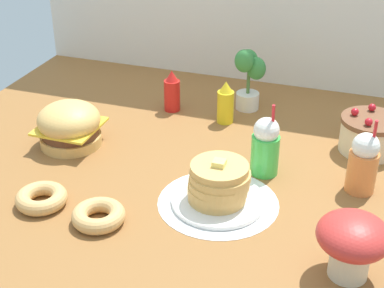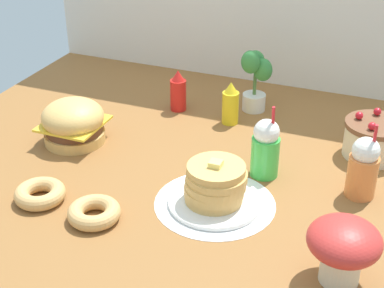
% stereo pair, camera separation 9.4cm
% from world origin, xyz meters
% --- Properties ---
extents(ground_plane, '(2.19, 1.90, 0.02)m').
position_xyz_m(ground_plane, '(0.00, 0.00, -0.01)').
color(ground_plane, brown).
extents(doily_mat, '(0.40, 0.40, 0.00)m').
position_xyz_m(doily_mat, '(0.14, -0.12, 0.00)').
color(doily_mat, white).
rests_on(doily_mat, ground_plane).
extents(burger, '(0.24, 0.24, 0.18)m').
position_xyz_m(burger, '(-0.52, 0.08, 0.08)').
color(burger, '#DBA859').
rests_on(burger, ground_plane).
extents(pancake_stack, '(0.31, 0.31, 0.16)m').
position_xyz_m(pancake_stack, '(0.14, -0.12, 0.07)').
color(pancake_stack, white).
rests_on(pancake_stack, doily_mat).
extents(layer_cake, '(0.23, 0.23, 0.17)m').
position_xyz_m(layer_cake, '(0.58, 0.40, 0.07)').
color(layer_cake, beige).
rests_on(layer_cake, ground_plane).
extents(ketchup_bottle, '(0.07, 0.07, 0.18)m').
position_xyz_m(ketchup_bottle, '(-0.26, 0.50, 0.08)').
color(ketchup_bottle, red).
rests_on(ketchup_bottle, ground_plane).
extents(mustard_bottle, '(0.07, 0.07, 0.18)m').
position_xyz_m(mustard_bottle, '(-0.01, 0.46, 0.08)').
color(mustard_bottle, yellow).
rests_on(mustard_bottle, ground_plane).
extents(cream_soda_cup, '(0.10, 0.10, 0.27)m').
position_xyz_m(cream_soda_cup, '(0.24, 0.12, 0.11)').
color(cream_soda_cup, green).
rests_on(cream_soda_cup, ground_plane).
extents(orange_float_cup, '(0.10, 0.10, 0.27)m').
position_xyz_m(orange_float_cup, '(0.57, 0.11, 0.11)').
color(orange_float_cup, orange).
rests_on(orange_float_cup, ground_plane).
extents(donut_pink_glaze, '(0.17, 0.17, 0.05)m').
position_xyz_m(donut_pink_glaze, '(-0.41, -0.32, 0.03)').
color(donut_pink_glaze, tan).
rests_on(donut_pink_glaze, ground_plane).
extents(donut_chocolate, '(0.17, 0.17, 0.05)m').
position_xyz_m(donut_chocolate, '(-0.19, -0.34, 0.03)').
color(donut_chocolate, tan).
rests_on(donut_chocolate, ground_plane).
extents(potted_plant, '(0.13, 0.11, 0.28)m').
position_xyz_m(potted_plant, '(0.05, 0.62, 0.15)').
color(potted_plant, white).
rests_on(potted_plant, ground_plane).
extents(mushroom_stool, '(0.20, 0.20, 0.19)m').
position_xyz_m(mushroom_stool, '(0.58, -0.34, 0.12)').
color(mushroom_stool, beige).
rests_on(mushroom_stool, ground_plane).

